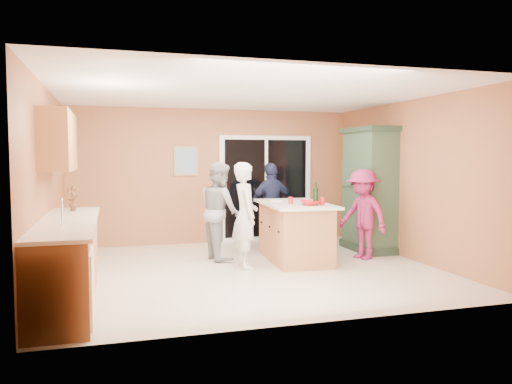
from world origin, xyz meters
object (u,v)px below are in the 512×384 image
object	(u,v)px
green_hutch	(369,191)
woman_magenta	(363,214)
kitchen_island	(295,233)
woman_navy	(272,206)
woman_grey	(220,211)
woman_white	(245,215)

from	to	relation	value
green_hutch	woman_magenta	distance (m)	0.86
kitchen_island	woman_magenta	distance (m)	1.18
woman_navy	woman_magenta	distance (m)	1.74
kitchen_island	woman_magenta	world-z (taller)	woman_magenta
kitchen_island	woman_grey	distance (m)	1.27
green_hutch	woman_navy	size ratio (longest dim) A/B	1.40
kitchen_island	woman_white	distance (m)	1.02
woman_grey	woman_magenta	xyz separation A→B (m)	(2.25, -0.65, -0.06)
kitchen_island	woman_navy	world-z (taller)	woman_navy
woman_white	woman_grey	world-z (taller)	same
green_hutch	woman_navy	distance (m)	1.77
woman_white	woman_magenta	world-z (taller)	woman_white
woman_grey	woman_magenta	distance (m)	2.35
kitchen_island	woman_magenta	size ratio (longest dim) A/B	1.25
kitchen_island	woman_navy	size ratio (longest dim) A/B	1.18
woman_magenta	woman_navy	bearing A→B (deg)	-158.19
woman_magenta	woman_grey	bearing A→B (deg)	-125.32
green_hutch	woman_white	size ratio (longest dim) A/B	1.38
woman_magenta	woman_white	bearing A→B (deg)	-106.58
green_hutch	woman_grey	size ratio (longest dim) A/B	1.38
woman_grey	woman_navy	size ratio (longest dim) A/B	1.01
woman_grey	green_hutch	bearing A→B (deg)	-99.23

